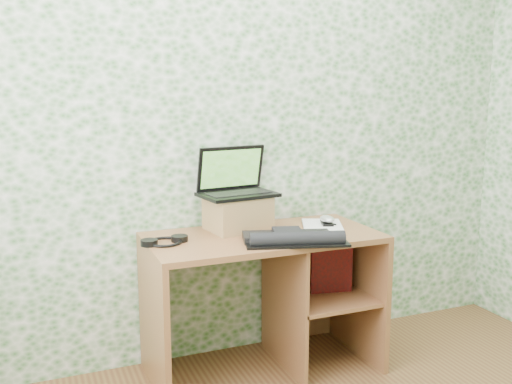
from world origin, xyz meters
name	(u,v)px	position (x,y,z in m)	size (l,w,h in m)	color
wall_back	(241,125)	(0.00, 1.75, 1.30)	(3.50, 3.50, 0.00)	white
desk	(274,281)	(0.08, 1.47, 0.48)	(1.20, 0.60, 0.75)	brown
riser	(238,213)	(-0.08, 1.58, 0.84)	(0.30, 0.25, 0.18)	olive
laptop	(235,184)	(-0.08, 1.63, 0.99)	(0.42, 0.32, 0.26)	black
keyboard	(292,238)	(0.07, 1.24, 0.77)	(0.51, 0.38, 0.07)	black
headphones	(165,241)	(-0.51, 1.46, 0.76)	(0.24, 0.19, 0.03)	black
notepad	(322,226)	(0.36, 1.47, 0.76)	(0.21, 0.30, 0.01)	silver
mouse	(327,221)	(0.39, 1.46, 0.78)	(0.07, 0.11, 0.04)	silver
pen	(328,222)	(0.41, 1.49, 0.77)	(0.01, 0.01, 0.13)	black
red_box	(330,266)	(0.40, 1.44, 0.53)	(0.23, 0.07, 0.28)	maroon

